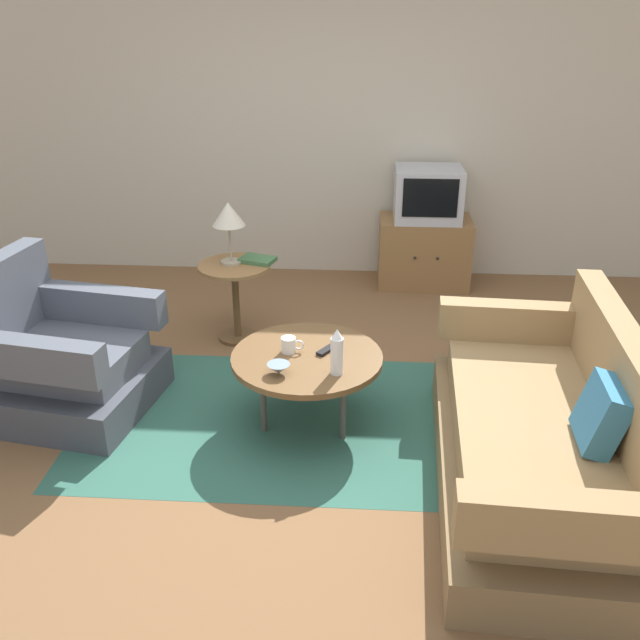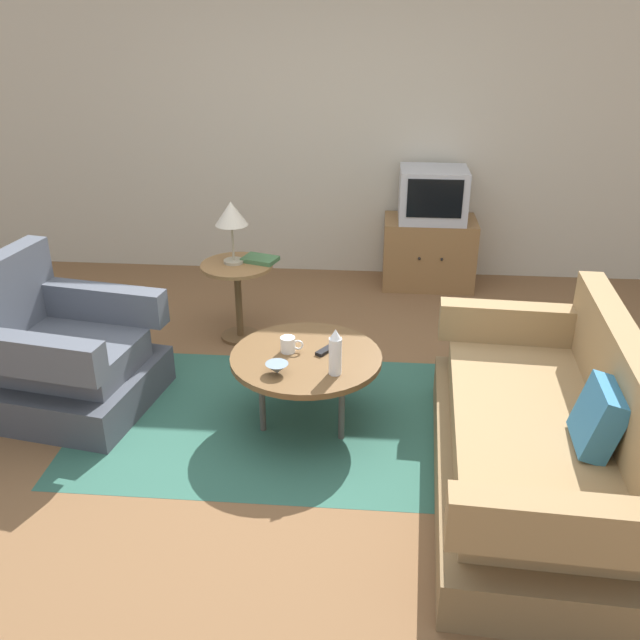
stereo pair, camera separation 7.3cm
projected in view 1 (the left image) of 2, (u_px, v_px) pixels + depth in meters
The scene contains 15 objects.
ground_plane at pixel (304, 425), 4.10m from camera, with size 16.00×16.00×0.00m, color brown.
back_wall at pixel (328, 118), 5.85m from camera, with size 9.00×0.12×2.70m, color #BCB29E.
area_rug at pixel (307, 420), 4.14m from camera, with size 2.70×1.53×0.00m, color #2D5B4C.
armchair at pixel (59, 361), 4.17m from camera, with size 1.07×1.02×0.92m.
couch at pixel (545, 442), 3.45m from camera, with size 1.02×1.95×0.86m.
coffee_table at pixel (307, 360), 3.96m from camera, with size 0.87×0.87×0.44m.
side_table at pixel (235, 286), 4.94m from camera, with size 0.51×0.51×0.58m.
tv_stand at pixel (424, 252), 5.96m from camera, with size 0.77×0.48×0.59m.
television at pixel (428, 194), 5.73m from camera, with size 0.55×0.45×0.43m.
table_lamp at pixel (229, 216), 4.75m from camera, with size 0.23×0.23×0.44m.
vase at pixel (337, 352), 3.71m from camera, with size 0.07×0.07×0.27m.
mug at pixel (289, 345), 3.96m from camera, with size 0.13×0.09×0.09m.
bowl at pixel (279, 369), 3.75m from camera, with size 0.13×0.13×0.06m.
tv_remote_dark at pixel (327, 350), 3.98m from camera, with size 0.12×0.15×0.02m.
book at pixel (257, 260), 4.92m from camera, with size 0.28×0.23×0.03m.
Camera 1 is at (0.32, -3.42, 2.32)m, focal length 38.84 mm.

